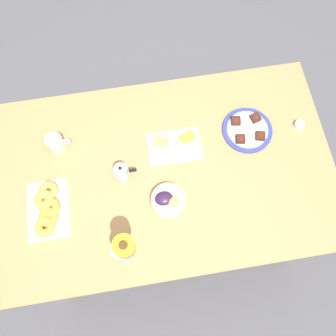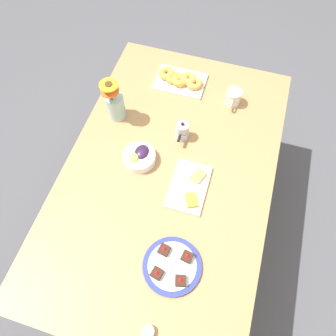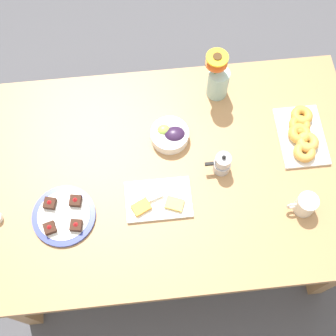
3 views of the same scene
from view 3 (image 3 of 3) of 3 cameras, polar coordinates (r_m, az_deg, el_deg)
The scene contains 9 objects.
ground_plane at distance 2.60m, azimuth 0.00°, elevation -6.84°, with size 6.00×6.00×0.00m, color #4C4C51.
dining_table at distance 1.98m, azimuth 0.00°, elevation -1.44°, with size 1.60×1.00×0.74m.
coffee_mug at distance 1.88m, azimuth 16.40°, elevation -4.28°, with size 0.12×0.08×0.09m.
grape_bowl at distance 1.94m, azimuth 0.26°, elevation 4.07°, with size 0.16×0.16×0.07m.
cheese_platter at distance 1.85m, azimuth -1.24°, elevation -3.93°, with size 0.26×0.17×0.03m.
croissant_platter at distance 2.03m, azimuth 16.03°, elevation 3.96°, with size 0.19×0.28×0.05m.
dessert_plate at distance 1.87m, azimuth -12.59°, elevation -5.69°, with size 0.25×0.25×0.05m.
flower_vase at distance 2.02m, azimuth 6.09°, elevation 10.55°, with size 0.11×0.09×0.26m.
moka_pot at distance 1.88m, azimuth 6.62°, elevation 0.52°, with size 0.11×0.07×0.12m.
Camera 3 is at (0.08, 0.74, 2.49)m, focal length 50.00 mm.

